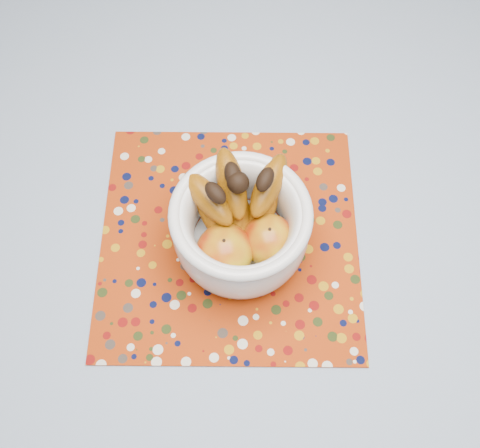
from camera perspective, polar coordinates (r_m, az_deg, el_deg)
The scene contains 4 objects.
table at distance 1.07m, azimuth 2.86°, elevation -0.86°, with size 1.20×1.20×0.75m.
tablecloth at distance 0.99m, azimuth 3.07°, elevation 1.16°, with size 1.32×1.32×0.01m, color slate.
placemat at distance 0.96m, azimuth -1.08°, elevation -1.42°, with size 0.44×0.44×0.00m, color #972C08.
fruit_bowl at distance 0.88m, azimuth 0.08°, elevation 0.31°, with size 0.25×0.23×0.19m.
Camera 1 is at (-0.15, -0.44, 1.64)m, focal length 42.00 mm.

